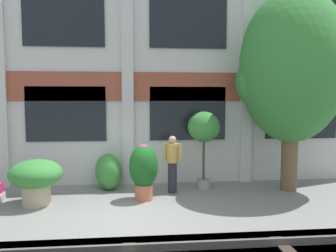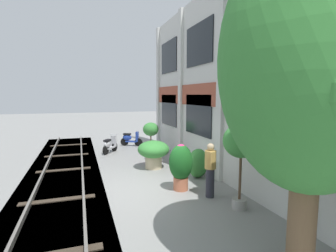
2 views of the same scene
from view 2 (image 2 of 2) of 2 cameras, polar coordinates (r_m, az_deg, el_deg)
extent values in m
plane|color=gray|center=(8.91, -5.31, -13.51)|extent=(80.00, 80.00, 0.00)
cube|color=silver|center=(9.57, 13.05, 9.45)|extent=(15.23, 0.50, 7.12)
cube|color=#9E4C38|center=(9.42, 11.56, 6.73)|extent=(15.23, 0.06, 0.90)
cube|color=silver|center=(16.45, -2.13, 8.42)|extent=(0.36, 0.16, 7.12)
cube|color=silver|center=(12.85, 2.78, 8.89)|extent=(0.36, 0.16, 7.12)
cube|color=silver|center=(9.41, 11.42, 9.54)|extent=(0.36, 0.16, 7.12)
cube|color=silver|center=(6.41, 29.01, 10.20)|extent=(0.36, 0.16, 7.12)
cube|color=black|center=(14.66, 0.13, 3.50)|extent=(2.44, 0.04, 1.70)
cube|color=black|center=(11.13, 6.48, 2.43)|extent=(2.44, 0.04, 1.70)
cube|color=black|center=(7.87, 18.34, 0.34)|extent=(2.44, 0.04, 1.70)
cube|color=black|center=(14.78, 0.14, 14.80)|extent=(2.44, 0.04, 1.70)
cube|color=black|center=(11.29, 6.68, 17.26)|extent=(2.44, 0.04, 1.70)
cube|color=black|center=(8.09, 19.16, 21.19)|extent=(2.44, 0.04, 1.70)
cube|color=#4C473F|center=(8.78, -22.74, -15.31)|extent=(23.23, 2.80, 0.28)
cube|color=#605B56|center=(8.79, -27.63, -14.04)|extent=(23.23, 0.07, 0.15)
cube|color=#605B56|center=(8.68, -17.92, -13.86)|extent=(23.23, 0.07, 0.15)
cube|color=#382D23|center=(17.33, -20.76, -3.88)|extent=(0.24, 2.10, 0.03)
cube|color=#382D23|center=(14.45, -21.16, -5.96)|extent=(0.24, 2.10, 0.03)
cube|color=#382D23|center=(11.75, -21.71, -8.86)|extent=(0.24, 2.10, 0.03)
cube|color=#382D23|center=(8.63, -22.83, -14.62)|extent=(0.24, 2.10, 0.03)
cylinder|color=brown|center=(5.27, 27.32, -14.74)|extent=(0.47, 0.47, 2.44)
ellipsoid|color=#388438|center=(4.96, 28.89, 12.65)|extent=(3.03, 3.03, 4.44)
sphere|color=#388438|center=(5.61, 24.26, 7.56)|extent=(1.67, 1.67, 1.67)
cylinder|color=tan|center=(11.21, -3.17, -7.88)|extent=(0.70, 0.70, 0.50)
ellipsoid|color=#388438|center=(11.08, -3.19, -5.08)|extent=(1.33, 1.33, 0.72)
cylinder|color=#B76647|center=(8.76, 2.79, -12.38)|extent=(0.48, 0.48, 0.42)
ellipsoid|color=#19561E|center=(8.56, 2.81, -7.89)|extent=(0.78, 0.78, 1.17)
sphere|color=#DB2866|center=(8.47, 2.83, -5.41)|extent=(0.43, 0.43, 0.43)
cylinder|color=tan|center=(14.37, -3.73, -5.27)|extent=(0.39, 0.39, 0.18)
cylinder|color=brown|center=(14.27, -3.75, -3.11)|extent=(0.07, 0.07, 0.92)
ellipsoid|color=#388438|center=(14.18, -3.77, -0.70)|extent=(0.85, 0.85, 0.73)
cylinder|color=gray|center=(7.70, 15.24, -16.00)|extent=(0.40, 0.40, 0.27)
cylinder|color=#4C3826|center=(7.42, 15.44, -9.95)|extent=(0.07, 0.07, 1.42)
ellipsoid|color=#388438|center=(7.21, 15.67, -3.12)|extent=(0.97, 0.97, 0.92)
cube|color=beige|center=(12.57, -3.52, -6.93)|extent=(0.80, 0.49, 0.22)
cube|color=#DB2866|center=(12.51, -3.53, -5.82)|extent=(0.69, 0.39, 0.28)
cylinder|color=black|center=(15.95, -6.43, -3.55)|extent=(0.32, 0.46, 0.48)
cylinder|color=black|center=(16.25, -9.46, -3.41)|extent=(0.32, 0.46, 0.48)
cube|color=navy|center=(16.09, -8.00, -3.34)|extent=(0.55, 0.71, 0.08)
ellipsoid|color=navy|center=(16.14, -8.88, -2.46)|extent=(0.51, 0.61, 0.36)
cube|color=black|center=(16.11, -8.90, -1.75)|extent=(0.41, 0.49, 0.10)
cube|color=navy|center=(15.92, -6.72, -2.33)|extent=(0.30, 0.24, 0.60)
cylinder|color=#B7B7BF|center=(15.86, -6.67, -0.98)|extent=(0.45, 0.28, 0.03)
cylinder|color=black|center=(14.79, -11.57, -4.46)|extent=(0.44, 0.36, 0.48)
cylinder|color=black|center=(14.03, -13.40, -5.12)|extent=(0.44, 0.36, 0.48)
cube|color=#B2B2B7|center=(14.39, -12.48, -4.63)|extent=(0.69, 0.60, 0.08)
ellipsoid|color=#B2B2B7|center=(14.13, -13.05, -3.87)|extent=(0.60, 0.54, 0.36)
cube|color=black|center=(14.09, -13.07, -3.07)|extent=(0.48, 0.44, 0.10)
cube|color=#B2B2B7|center=(14.66, -11.75, -3.21)|extent=(0.26, 0.30, 0.60)
cylinder|color=#B7B7BF|center=(14.61, -11.75, -1.73)|extent=(0.33, 0.42, 0.03)
cylinder|color=#282833|center=(8.21, 9.12, -12.10)|extent=(0.26, 0.26, 0.89)
cylinder|color=tan|center=(8.01, 9.22, -7.23)|extent=(0.34, 0.34, 0.55)
sphere|color=tan|center=(7.92, 9.27, -4.52)|extent=(0.22, 0.22, 0.22)
cylinder|color=tan|center=(8.21, 9.04, -6.67)|extent=(0.09, 0.09, 0.50)
cylinder|color=tan|center=(7.79, 9.41, -7.42)|extent=(0.09, 0.09, 0.50)
ellipsoid|color=#388438|center=(9.99, 6.57, -8.02)|extent=(1.14, 1.19, 1.08)
camera|label=1|loc=(9.68, -54.24, 1.86)|focal=35.00mm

